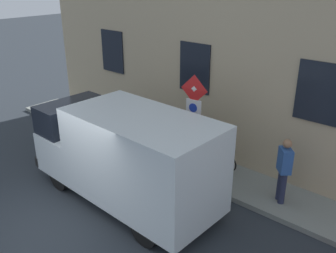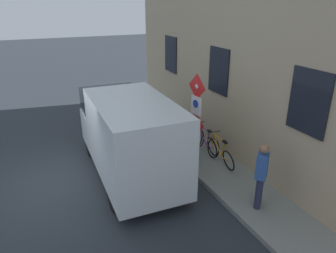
{
  "view_description": "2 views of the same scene",
  "coord_description": "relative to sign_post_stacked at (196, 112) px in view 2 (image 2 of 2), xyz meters",
  "views": [
    {
      "loc": [
        -3.61,
        -6.55,
        5.55
      ],
      "look_at": [
        3.63,
        -0.25,
        1.48
      ],
      "focal_mm": 39.4,
      "sensor_mm": 36.0,
      "label": 1
    },
    {
      "loc": [
        -0.58,
        -8.63,
        5.0
      ],
      "look_at": [
        3.55,
        0.5,
        0.96
      ],
      "focal_mm": 33.64,
      "sensor_mm": 36.0,
      "label": 2
    }
  ],
  "objects": [
    {
      "name": "ground_plane",
      "position": [
        -3.76,
        1.04,
        -1.94
      ],
      "size": [
        80.0,
        80.0,
        0.0
      ],
      "primitive_type": "plane",
      "color": "#282E35"
    },
    {
      "name": "sidewalk_slab",
      "position": [
        0.6,
        1.04,
        -1.87
      ],
      "size": [
        1.6,
        15.58,
        0.14
      ],
      "primitive_type": "cube",
      "color": "gray",
      "rests_on": "ground_plane"
    },
    {
      "name": "building_facade",
      "position": [
        1.75,
        1.04,
        2.51
      ],
      "size": [
        0.75,
        13.58,
        8.89
      ],
      "color": "tan",
      "rests_on": "ground_plane"
    },
    {
      "name": "sign_post_stacked",
      "position": [
        0.0,
        0.0,
        0.0
      ],
      "size": [
        0.18,
        0.56,
        2.84
      ],
      "color": "#474C47",
      "rests_on": "sidewalk_slab"
    },
    {
      "name": "delivery_van",
      "position": [
        -1.9,
        0.64,
        -0.6
      ],
      "size": [
        2.12,
        5.37,
        2.5
      ],
      "rotation": [
        0.0,
        0.0,
        1.55
      ],
      "color": "white",
      "rests_on": "ground_plane"
    },
    {
      "name": "bicycle_orange",
      "position": [
        0.85,
        -0.1,
        -1.43
      ],
      "size": [
        0.46,
        1.72,
        0.89
      ],
      "rotation": [
        0.0,
        0.0,
        1.5
      ],
      "color": "black",
      "rests_on": "sidewalk_slab"
    },
    {
      "name": "bicycle_purple",
      "position": [
        0.85,
        0.83,
        -1.43
      ],
      "size": [
        0.46,
        1.71,
        0.89
      ],
      "rotation": [
        0.0,
        0.0,
        1.59
      ],
      "color": "black",
      "rests_on": "sidewalk_slab"
    },
    {
      "name": "bicycle_blue",
      "position": [
        0.85,
        1.76,
        -1.43
      ],
      "size": [
        0.46,
        1.71,
        0.89
      ],
      "rotation": [
        0.0,
        0.0,
        1.56
      ],
      "color": "black",
      "rests_on": "sidewalk_slab"
    },
    {
      "name": "bicycle_red",
      "position": [
        0.85,
        2.69,
        -1.43
      ],
      "size": [
        0.48,
        1.71,
        0.89
      ],
      "rotation": [
        0.0,
        0.0,
        1.71
      ],
      "color": "black",
      "rests_on": "sidewalk_slab"
    },
    {
      "name": "pedestrian",
      "position": [
        0.46,
        -2.46,
        -0.87
      ],
      "size": [
        0.47,
        0.46,
        1.72
      ],
      "rotation": [
        0.0,
        0.0,
        5.45
      ],
      "color": "#262B47",
      "rests_on": "sidewalk_slab"
    },
    {
      "name": "litter_bin",
      "position": [
        0.15,
        0.74,
        -1.35
      ],
      "size": [
        0.44,
        0.44,
        0.9
      ],
      "primitive_type": "cylinder",
      "color": "#2D5133",
      "rests_on": "sidewalk_slab"
    }
  ]
}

